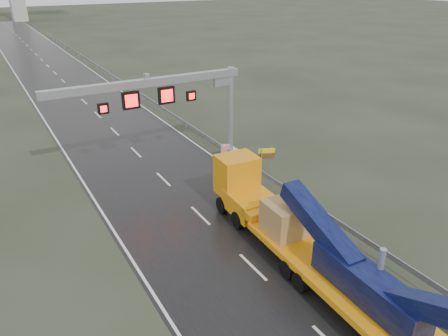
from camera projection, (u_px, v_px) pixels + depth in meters
ground at (302, 316)px, 19.48m from camera, size 400.00×400.00×0.00m
road at (84, 102)px, 51.07m from camera, size 11.00×200.00×0.02m
guardrail at (165, 110)px, 45.64m from camera, size 0.20×140.00×1.40m
sign_gantry at (175, 95)px, 32.32m from camera, size 14.90×1.20×7.42m
heavy_haul_truck at (299, 235)px, 22.42m from camera, size 3.38×18.48×4.32m
exit_sign_pair at (266, 156)px, 32.39m from camera, size 1.16×0.52×2.12m
striped_barrier at (225, 151)px, 35.59m from camera, size 0.77×0.59×1.15m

